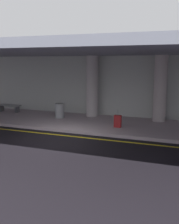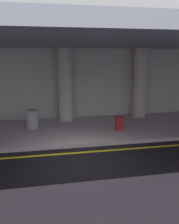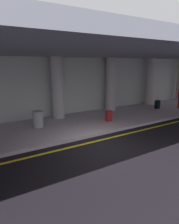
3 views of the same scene
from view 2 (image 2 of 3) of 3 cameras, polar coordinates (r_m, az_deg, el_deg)
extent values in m
plane|color=black|center=(8.40, -2.29, -10.88)|extent=(60.00, 60.00, 0.00)
cube|color=#B5A2AA|center=(11.26, -4.74, -4.22)|extent=(26.00, 4.20, 0.15)
cube|color=yellow|center=(8.87, -2.81, -9.54)|extent=(26.00, 0.14, 0.01)
cylinder|color=#B0A7A9|center=(12.37, -5.72, 6.32)|extent=(0.72, 0.72, 3.65)
cylinder|color=#B0A3A5|center=(13.35, 11.75, 6.60)|extent=(0.72, 0.72, 3.65)
cube|color=slate|center=(10.28, -4.83, 16.02)|extent=(28.00, 13.20, 0.30)
cube|color=#ADB0AD|center=(13.09, -6.02, 6.34)|extent=(26.00, 0.30, 3.80)
cube|color=maroon|center=(10.94, 7.08, -2.70)|extent=(0.36, 0.22, 0.62)
cylinder|color=slate|center=(10.82, 7.15, -0.40)|extent=(0.02, 0.02, 0.28)
cylinder|color=gray|center=(11.45, -13.27, -1.64)|extent=(0.56, 0.56, 0.85)
camera|label=1|loc=(7.05, 101.29, -2.59)|focal=42.12mm
camera|label=3|loc=(3.60, -82.26, 1.78)|focal=31.65mm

